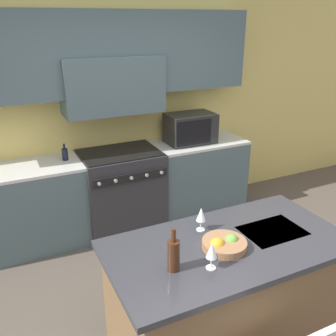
{
  "coord_description": "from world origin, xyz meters",
  "views": [
    {
      "loc": [
        -1.21,
        -1.89,
        2.31
      ],
      "look_at": [
        0.05,
        0.73,
        1.14
      ],
      "focal_mm": 40.0,
      "sensor_mm": 36.0,
      "label": 1
    }
  ],
  "objects_px": {
    "range_stove": "(122,190)",
    "wine_glass_near": "(212,251)",
    "wine_bottle": "(173,254)",
    "oil_bottle_on_counter": "(65,154)",
    "microwave": "(190,128)",
    "wine_glass_far": "(201,215)",
    "fruit_bowl": "(224,244)"
  },
  "relations": [
    {
      "from": "wine_bottle",
      "to": "wine_glass_far",
      "type": "distance_m",
      "value": 0.5
    },
    {
      "from": "wine_bottle",
      "to": "oil_bottle_on_counter",
      "type": "bearing_deg",
      "value": 95.72
    },
    {
      "from": "range_stove",
      "to": "wine_glass_near",
      "type": "height_order",
      "value": "wine_glass_near"
    },
    {
      "from": "range_stove",
      "to": "wine_glass_near",
      "type": "distance_m",
      "value": 2.25
    },
    {
      "from": "microwave",
      "to": "wine_glass_far",
      "type": "height_order",
      "value": "microwave"
    },
    {
      "from": "range_stove",
      "to": "wine_bottle",
      "type": "bearing_deg",
      "value": -100.04
    },
    {
      "from": "wine_glass_far",
      "to": "fruit_bowl",
      "type": "height_order",
      "value": "wine_glass_far"
    },
    {
      "from": "fruit_bowl",
      "to": "oil_bottle_on_counter",
      "type": "distance_m",
      "value": 2.18
    },
    {
      "from": "wine_glass_near",
      "to": "fruit_bowl",
      "type": "relative_size",
      "value": 0.6
    },
    {
      "from": "wine_glass_far",
      "to": "range_stove",
      "type": "bearing_deg",
      "value": 90.3
    },
    {
      "from": "wine_glass_far",
      "to": "microwave",
      "type": "bearing_deg",
      "value": 63.4
    },
    {
      "from": "range_stove",
      "to": "wine_glass_far",
      "type": "xyz_separation_m",
      "value": [
        0.01,
        -1.77,
        0.55
      ]
    },
    {
      "from": "range_stove",
      "to": "wine_bottle",
      "type": "height_order",
      "value": "wine_bottle"
    },
    {
      "from": "wine_bottle",
      "to": "fruit_bowl",
      "type": "xyz_separation_m",
      "value": [
        0.41,
        0.06,
        -0.08
      ]
    },
    {
      "from": "microwave",
      "to": "fruit_bowl",
      "type": "relative_size",
      "value": 1.92
    },
    {
      "from": "wine_glass_near",
      "to": "oil_bottle_on_counter",
      "type": "bearing_deg",
      "value": 100.82
    },
    {
      "from": "range_stove",
      "to": "fruit_bowl",
      "type": "bearing_deg",
      "value": -89.01
    },
    {
      "from": "range_stove",
      "to": "microwave",
      "type": "distance_m",
      "value": 1.1
    },
    {
      "from": "wine_glass_far",
      "to": "oil_bottle_on_counter",
      "type": "height_order",
      "value": "oil_bottle_on_counter"
    },
    {
      "from": "wine_glass_far",
      "to": "oil_bottle_on_counter",
      "type": "distance_m",
      "value": 1.92
    },
    {
      "from": "wine_bottle",
      "to": "wine_glass_near",
      "type": "height_order",
      "value": "wine_bottle"
    },
    {
      "from": "wine_glass_near",
      "to": "fruit_bowl",
      "type": "height_order",
      "value": "wine_glass_near"
    },
    {
      "from": "wine_glass_near",
      "to": "microwave",
      "type": "bearing_deg",
      "value": 64.22
    },
    {
      "from": "range_stove",
      "to": "microwave",
      "type": "relative_size",
      "value": 1.63
    },
    {
      "from": "wine_glass_near",
      "to": "wine_glass_far",
      "type": "xyz_separation_m",
      "value": [
        0.17,
        0.41,
        0.0
      ]
    },
    {
      "from": "wine_glass_near",
      "to": "wine_bottle",
      "type": "bearing_deg",
      "value": 157.68
    },
    {
      "from": "microwave",
      "to": "oil_bottle_on_counter",
      "type": "relative_size",
      "value": 3.23
    },
    {
      "from": "range_stove",
      "to": "fruit_bowl",
      "type": "distance_m",
      "value": 2.08
    },
    {
      "from": "wine_bottle",
      "to": "microwave",
      "type": "bearing_deg",
      "value": 58.89
    },
    {
      "from": "wine_bottle",
      "to": "wine_glass_far",
      "type": "relative_size",
      "value": 1.58
    },
    {
      "from": "wine_glass_far",
      "to": "fruit_bowl",
      "type": "xyz_separation_m",
      "value": [
        0.03,
        -0.26,
        -0.09
      ]
    },
    {
      "from": "wine_glass_near",
      "to": "oil_bottle_on_counter",
      "type": "distance_m",
      "value": 2.28
    }
  ]
}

